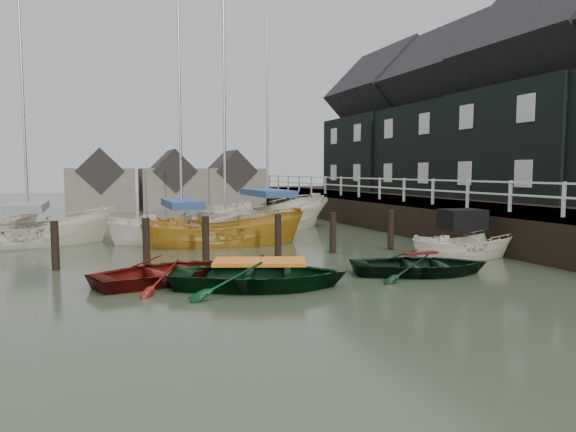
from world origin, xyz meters
name	(u,v)px	position (x,y,z in m)	size (l,w,h in m)	color
ground	(273,276)	(0.00, 0.00, 0.00)	(120.00, 120.00, 0.00)	#343D27
pier	(384,212)	(9.48, 10.00, 0.71)	(3.04, 32.00, 2.70)	black
land_strip	(471,222)	(15.00, 10.00, 0.00)	(14.00, 38.00, 1.50)	black
quay_houses	(492,115)	(14.99, 8.66, 5.68)	(6.52, 28.14, 10.01)	black
mooring_pilings	(209,245)	(-1.11, 3.00, 0.50)	(13.72, 0.22, 1.80)	black
far_sheds	(169,184)	(0.83, 26.00, 1.86)	(14.00, 4.08, 4.39)	#665B51
rowboat_red	(168,282)	(-2.74, 0.31, 0.00)	(2.70, 3.77, 0.78)	#61120D
rowboat_green	(260,287)	(-0.75, -1.15, 0.00)	(3.02, 4.23, 0.88)	black
rowboat_dkgreen	(420,274)	(3.84, -1.15, 0.00)	(2.67, 3.73, 0.77)	black
motorboat	(465,254)	(6.80, 0.61, 0.12)	(3.95, 1.79, 2.30)	beige
sailboat_a	(29,243)	(-6.79, 8.82, 0.06)	(6.51, 3.03, 10.31)	silver
sailboat_b	(182,237)	(-1.06, 8.53, 0.06)	(6.77, 4.43, 10.70)	silver
sailboat_c	(226,244)	(0.27, 6.40, 0.01)	(6.45, 2.86, 10.37)	#B78122
sailboat_d	(267,228)	(3.37, 10.62, 0.06)	(8.26, 5.63, 11.61)	beige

